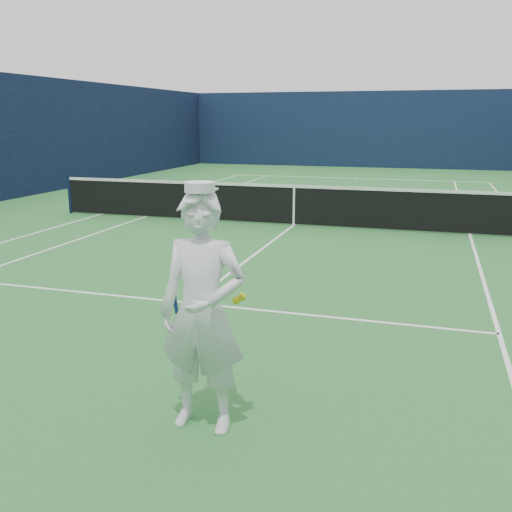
{
  "coord_description": "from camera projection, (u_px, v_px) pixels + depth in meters",
  "views": [
    {
      "loc": [
        3.19,
        -13.56,
        2.58
      ],
      "look_at": [
        1.46,
        -7.93,
        1.16
      ],
      "focal_mm": 40.0,
      "sensor_mm": 36.0,
      "label": 1
    }
  ],
  "objects": [
    {
      "name": "court_markings",
      "position": [
        294.0,
        225.0,
        14.11
      ],
      "size": [
        11.03,
        23.83,
        0.01
      ],
      "color": "white",
      "rests_on": "ground"
    },
    {
      "name": "windscreen_fence",
      "position": [
        295.0,
        143.0,
        13.64
      ],
      "size": [
        20.12,
        36.12,
        4.0
      ],
      "color": "#0E1934",
      "rests_on": "ground"
    },
    {
      "name": "ground",
      "position": [
        294.0,
        225.0,
        14.11
      ],
      "size": [
        80.0,
        80.0,
        0.0
      ],
      "primitive_type": "plane",
      "color": "#296D2F",
      "rests_on": "ground"
    },
    {
      "name": "tennis_player",
      "position": [
        203.0,
        312.0,
        4.69
      ],
      "size": [
        0.81,
        0.5,
        2.1
      ],
      "rotation": [
        0.0,
        0.0,
        0.01
      ],
      "color": "white",
      "rests_on": "ground"
    },
    {
      "name": "tennis_net",
      "position": [
        294.0,
        203.0,
        13.98
      ],
      "size": [
        12.88,
        0.09,
        1.07
      ],
      "color": "#141E4C",
      "rests_on": "ground"
    }
  ]
}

